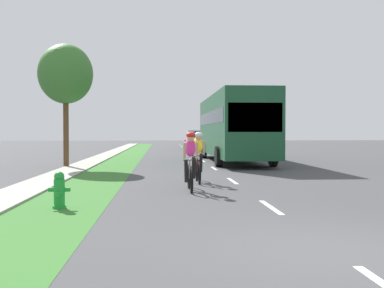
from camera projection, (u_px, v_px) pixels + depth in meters
name	position (u px, v px, depth m)	size (l,w,h in m)	color
ground_plane	(201.00, 160.00, 25.79)	(120.00, 120.00, 0.00)	#424244
grass_verge	(124.00, 160.00, 25.49)	(1.91, 70.00, 0.01)	#38722D
sidewalk_concrete	(96.00, 160.00, 25.38)	(1.23, 70.00, 0.10)	#9E998E
lane_markings_center	(196.00, 156.00, 29.78)	(0.12, 52.71, 0.01)	white
fire_hydrant_green	(59.00, 190.00, 9.31)	(0.44, 0.38, 0.76)	#1E8C33
cyclist_lead	(190.00, 161.00, 12.05)	(0.42, 1.72, 1.58)	black
cyclist_trailing	(198.00, 157.00, 14.05)	(0.42, 1.72, 1.58)	black
bus_dark_green	(233.00, 125.00, 24.19)	(2.78, 11.60, 3.48)	#194C2D
pickup_black	(203.00, 140.00, 41.07)	(2.22, 5.10, 1.64)	black
suv_silver	(195.00, 138.00, 50.68)	(2.15, 4.70, 1.79)	#A5A8AD
street_tree_near	(66.00, 75.00, 20.18)	(2.42, 2.42, 5.51)	brown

